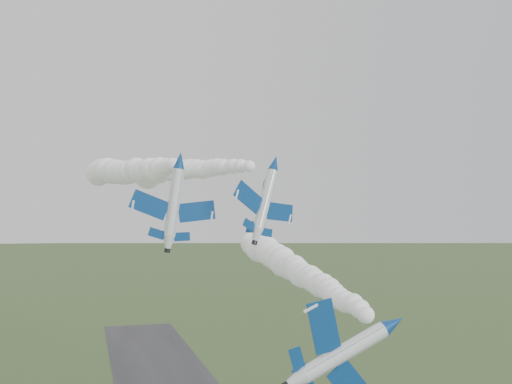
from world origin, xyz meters
TOP-DOWN VIEW (x-y plane):
  - jet_lead at (9.12, -9.00)m, footprint 5.06×13.22m
  - smoke_trail_jet_lead at (11.85, 25.98)m, footprint 8.22×63.80m
  - jet_pair_left at (-6.35, 21.78)m, footprint 11.66×14.14m
  - smoke_trail_jet_pair_left at (-5.69, 54.57)m, footprint 6.57×58.44m
  - jet_pair_right at (7.18, 20.37)m, footprint 10.62×12.79m
  - smoke_trail_jet_pair_right at (-5.89, 51.80)m, footprint 30.33×59.00m

SIDE VIEW (x-z plane):
  - jet_lead at x=9.12m, z-range 24.00..33.89m
  - smoke_trail_jet_lead at x=11.85m, z-range 28.79..34.02m
  - jet_pair_right at x=7.18m, z-range 44.73..49.09m
  - jet_pair_left at x=-6.35m, z-range 45.23..48.87m
  - smoke_trail_jet_pair_left at x=-5.69m, z-range 45.26..50.59m
  - smoke_trail_jet_pair_right at x=-5.89m, z-range 45.41..51.18m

